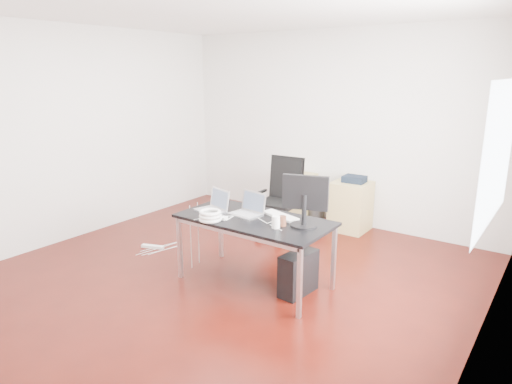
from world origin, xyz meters
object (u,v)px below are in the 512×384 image
Objects in this scene: desk at (254,223)px; office_chair at (281,195)px; filing_cabinet_left at (295,196)px; filing_cabinet_right at (351,206)px; pc_tower at (298,273)px.

office_chair is at bearing 111.22° from desk.
filing_cabinet_left is at bearing 109.76° from desk.
desk is 2.22m from filing_cabinet_right.
office_chair is (-0.52, 1.35, -0.07)m from desk.
office_chair reaches higher than filing_cabinet_left.
filing_cabinet_left is 1.56× the size of pc_tower.
desk is 2.29× the size of filing_cabinet_left.
filing_cabinet_right is (0.64, 0.84, -0.26)m from office_chair.
pc_tower is at bearing -79.87° from filing_cabinet_right.
filing_cabinet_right is at bearing 48.53° from office_chair.
filing_cabinet_left reaches higher than pc_tower.
desk is at bearing -166.34° from pc_tower.
office_chair is 0.92m from filing_cabinet_left.
office_chair is 1.54× the size of filing_cabinet_left.
pc_tower is (1.02, -1.28, -0.39)m from office_chair.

